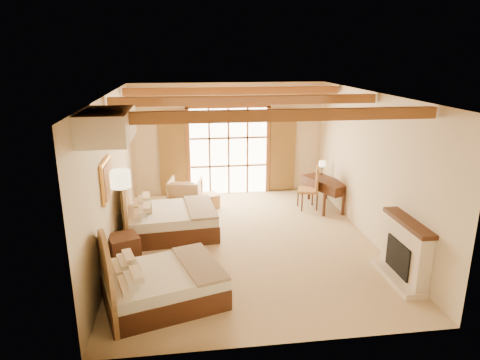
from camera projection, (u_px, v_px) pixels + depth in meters
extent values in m
plane|color=#D0B788|center=(246.00, 241.00, 9.42)|extent=(7.00, 7.00, 0.00)
plane|color=beige|center=(228.00, 139.00, 12.29)|extent=(5.50, 0.00, 5.50)
plane|color=beige|center=(111.00, 176.00, 8.61)|extent=(0.00, 7.00, 7.00)
plane|color=beige|center=(371.00, 167.00, 9.32)|extent=(0.00, 7.00, 7.00)
plane|color=#BA7A3D|center=(246.00, 94.00, 8.51)|extent=(7.00, 7.00, 0.00)
cube|color=white|center=(228.00, 151.00, 12.35)|extent=(2.20, 0.02, 2.50)
cube|color=olive|center=(173.00, 153.00, 12.12)|extent=(0.75, 0.06, 2.40)
cube|color=olive|center=(283.00, 150.00, 12.53)|extent=(0.75, 0.06, 2.40)
cube|color=beige|center=(406.00, 252.00, 7.70)|extent=(0.25, 1.30, 1.10)
cube|color=black|center=(401.00, 257.00, 7.72)|extent=(0.18, 0.80, 0.60)
cube|color=beige|center=(398.00, 277.00, 7.83)|extent=(0.45, 1.40, 0.10)
cube|color=#3F1C11|center=(409.00, 222.00, 7.54)|extent=(0.30, 1.40, 0.08)
cube|color=gold|center=(107.00, 180.00, 7.86)|extent=(0.05, 0.95, 0.75)
cube|color=#DF8B41|center=(108.00, 179.00, 7.87)|extent=(0.02, 0.82, 0.62)
cube|color=#FAF0C9|center=(107.00, 125.00, 6.37)|extent=(0.70, 1.40, 0.45)
cube|color=#3F1C11|center=(164.00, 292.00, 7.09)|extent=(2.19, 1.89, 0.36)
cube|color=white|center=(163.00, 277.00, 7.01)|extent=(2.15, 1.85, 0.20)
cube|color=gray|center=(202.00, 268.00, 7.06)|extent=(0.95, 1.54, 0.05)
cube|color=#9DA179|center=(135.00, 267.00, 6.90)|extent=(0.21, 0.40, 0.22)
cube|color=#3F1C11|center=(171.00, 226.00, 9.73)|extent=(2.13, 1.69, 0.39)
cube|color=white|center=(171.00, 214.00, 9.64)|extent=(2.09, 1.66, 0.21)
cube|color=gray|center=(201.00, 208.00, 9.70)|extent=(0.74, 1.59, 0.05)
cube|color=#9DA179|center=(149.00, 206.00, 9.52)|extent=(0.15, 0.42, 0.23)
cube|color=#3F1C11|center=(124.00, 251.00, 8.23)|extent=(0.69, 0.69, 0.64)
cylinder|color=#322917|center=(127.00, 259.00, 8.58)|extent=(0.26, 0.26, 0.03)
cylinder|color=#322917|center=(124.00, 222.00, 8.35)|extent=(0.04, 0.04, 1.58)
cylinder|color=#FFF2B1|center=(120.00, 179.00, 8.10)|extent=(0.39, 0.39, 0.33)
imported|color=tan|center=(185.00, 193.00, 11.45)|extent=(0.99, 1.01, 0.78)
cube|color=#A07143|center=(208.00, 200.00, 11.50)|extent=(0.62, 0.62, 0.36)
cube|color=#3F1C11|center=(326.00, 181.00, 11.33)|extent=(1.09, 1.54, 0.05)
cube|color=#3F1C11|center=(326.00, 185.00, 11.37)|extent=(1.06, 1.49, 0.22)
cube|color=olive|center=(308.00, 190.00, 11.29)|extent=(0.62, 0.62, 0.07)
cube|color=olive|center=(317.00, 178.00, 11.22)|extent=(0.19, 0.50, 0.62)
cylinder|color=#322917|center=(322.00, 174.00, 11.84)|extent=(0.11, 0.11, 0.02)
cylinder|color=#322917|center=(322.00, 169.00, 11.80)|extent=(0.02, 0.02, 0.26)
cylinder|color=#FFF2B1|center=(322.00, 164.00, 11.76)|extent=(0.18, 0.18, 0.15)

